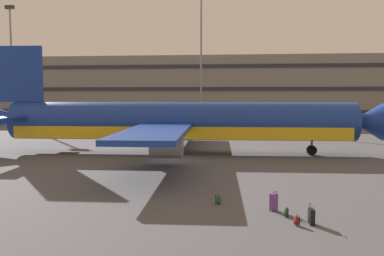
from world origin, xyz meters
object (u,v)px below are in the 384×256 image
Objects in this scene: airliner at (176,123)px; backpack_large at (218,200)px; backpack_upright at (296,221)px; backpack_silver at (286,212)px; suitcase_black at (311,216)px; suitcase_purple at (274,202)px.

airliner is 17.25m from backpack_large.
backpack_upright is at bearing -68.08° from airliner.
backpack_upright is at bearing -40.44° from backpack_large.
backpack_large is (-3.33, 2.84, 0.02)m from backpack_upright.
backpack_silver is at bearing -28.84° from backpack_large.
suitcase_black is 4.77m from backpack_large.
backpack_silver is at bearing -67.57° from airliner.
suitcase_purple is at bearing -17.28° from backpack_large.
suitcase_purple is at bearing 127.13° from suitcase_black.
airliner is at bearing 112.20° from suitcase_purple.
suitcase_black is 0.95× the size of suitcase_purple.
suitcase_purple is 2.75m from backpack_large.
backpack_large is at bearing -74.92° from airliner.
suitcase_purple is (7.05, -17.27, -2.44)m from airliner.
airliner is 21.00m from suitcase_black.
suitcase_purple is at bearing 116.86° from backpack_silver.
backpack_large is at bearing 151.16° from backpack_silver.
backpack_upright is at bearing -76.51° from backpack_silver.
suitcase_purple is 2.16m from backpack_upright.
backpack_upright is 0.92× the size of backpack_large.
suitcase_black is at bearing -52.87° from suitcase_purple.
airliner is 19.81m from backpack_silver.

